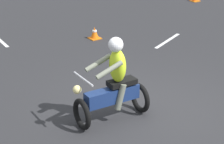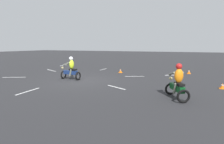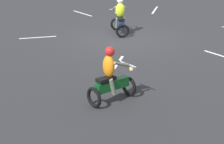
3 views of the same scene
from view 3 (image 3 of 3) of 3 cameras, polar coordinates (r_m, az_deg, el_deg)
name	(u,v)px [view 3 (image 3 of 3)]	position (r m, az deg, el deg)	size (l,w,h in m)	color
ground_plane	(122,39)	(18.93, 1.27, 4.36)	(120.00, 120.00, 0.00)	#28282B
motorcycle_rider_foreground	(120,18)	(19.53, 1.02, 7.05)	(0.70, 1.52, 1.66)	black
motorcycle_rider_background	(111,78)	(12.31, -0.13, -0.80)	(1.52, 1.18, 1.66)	black
lane_stripe_e	(38,37)	(19.40, -9.67, 4.48)	(0.10, 1.61, 0.01)	silver
lane_stripe_ne	(118,62)	(15.89, 0.85, 1.29)	(0.10, 1.48, 0.01)	silver
lane_stripe_nw	(220,55)	(17.17, 13.92, 2.13)	(0.10, 1.53, 0.01)	silver
lane_stripe_sw	(155,10)	(24.85, 5.61, 8.06)	(0.10, 1.97, 0.01)	silver
lane_stripe_se	(83,13)	(23.93, -3.86, 7.65)	(0.10, 1.74, 0.01)	silver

